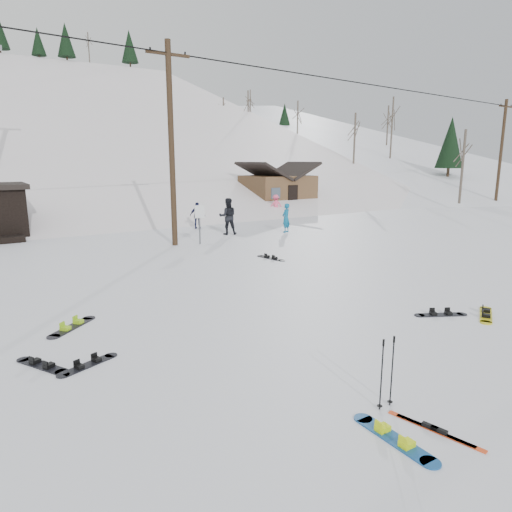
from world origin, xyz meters
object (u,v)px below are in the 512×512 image
utility_pole (171,143)px  hero_snowboard (394,438)px  hero_skis (435,430)px  cabin (278,191)px

utility_pole → hero_snowboard: size_ratio=5.95×
hero_snowboard → hero_skis: 0.69m
cabin → hero_snowboard: bearing=-122.3°
cabin → hero_snowboard: (-16.38, -25.92, -1.46)m
cabin → hero_snowboard: 30.69m
hero_snowboard → hero_skis: bearing=-104.0°
utility_pole → hero_skis: 16.98m
cabin → hero_skis: 30.50m
utility_pole → cabin: bearing=37.6°
utility_pole → cabin: 16.71m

